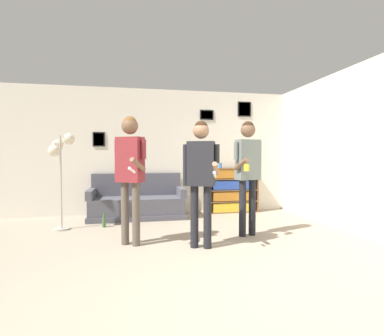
% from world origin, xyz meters
% --- Properties ---
extents(ground_plane, '(20.00, 20.00, 0.00)m').
position_xyz_m(ground_plane, '(0.00, 0.00, 0.00)').
color(ground_plane, gray).
extents(wall_back, '(7.32, 0.08, 2.70)m').
position_xyz_m(wall_back, '(0.00, 4.27, 1.35)').
color(wall_back, silver).
rests_on(wall_back, ground_plane).
extents(wall_right, '(0.06, 6.64, 2.70)m').
position_xyz_m(wall_right, '(2.49, 2.12, 1.35)').
color(wall_right, silver).
rests_on(wall_right, ground_plane).
extents(couch, '(1.91, 0.80, 0.89)m').
position_xyz_m(couch, '(-0.92, 3.86, 0.29)').
color(couch, '#4C4C56').
rests_on(couch, ground_plane).
extents(bookshelf, '(1.14, 0.30, 0.99)m').
position_xyz_m(bookshelf, '(1.17, 4.05, 0.49)').
color(bookshelf, brown).
rests_on(bookshelf, ground_plane).
extents(floor_lamp, '(0.40, 0.43, 1.63)m').
position_xyz_m(floor_lamp, '(-2.20, 3.08, 1.26)').
color(floor_lamp, '#ADA89E').
rests_on(floor_lamp, ground_plane).
extents(person_player_foreground_left, '(0.43, 0.61, 1.81)m').
position_xyz_m(person_player_foreground_left, '(-1.04, 1.95, 1.13)').
color(person_player_foreground_left, brown).
rests_on(person_player_foreground_left, ground_plane).
extents(person_player_foreground_center, '(0.47, 0.57, 1.73)m').
position_xyz_m(person_player_foreground_center, '(-0.10, 1.63, 1.07)').
color(person_player_foreground_center, black).
rests_on(person_player_foreground_center, ground_plane).
extents(person_watcher_holding_cup, '(0.49, 0.50, 1.79)m').
position_xyz_m(person_watcher_holding_cup, '(0.76, 2.10, 1.12)').
color(person_watcher_holding_cup, black).
rests_on(person_watcher_holding_cup, ground_plane).
extents(bottle_on_floor, '(0.06, 0.06, 0.25)m').
position_xyz_m(bottle_on_floor, '(-1.51, 3.11, 0.10)').
color(bottle_on_floor, '#3D6638').
rests_on(bottle_on_floor, ground_plane).
extents(drinking_cup, '(0.07, 0.07, 0.11)m').
position_xyz_m(drinking_cup, '(0.89, 4.05, 1.04)').
color(drinking_cup, blue).
rests_on(drinking_cup, bookshelf).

